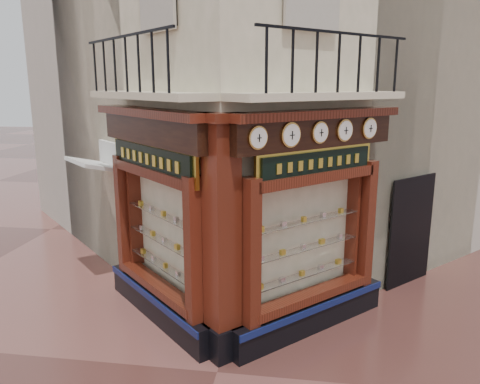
% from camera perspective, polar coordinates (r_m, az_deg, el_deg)
% --- Properties ---
extents(ground, '(80.00, 80.00, 0.00)m').
position_cam_1_polar(ground, '(7.82, -2.81, -21.09)').
color(ground, '#4D2924').
rests_on(ground, ground).
extents(main_building, '(11.31, 11.31, 12.00)m').
position_cam_1_polar(main_building, '(12.68, 2.58, 20.28)').
color(main_building, beige).
rests_on(main_building, ground).
extents(neighbour_left, '(11.31, 11.31, 11.00)m').
position_cam_1_polar(neighbour_left, '(15.49, -6.02, 17.03)').
color(neighbour_left, '#B5AC9E').
rests_on(neighbour_left, ground).
extents(neighbour_right, '(11.31, 11.31, 11.00)m').
position_cam_1_polar(neighbour_right, '(15.08, 13.40, 16.88)').
color(neighbour_right, '#B5AC9E').
rests_on(neighbour_right, ground).
extents(shopfront_left, '(2.86, 2.86, 3.98)m').
position_cam_1_polar(shopfront_left, '(8.71, -10.08, -3.26)').
color(shopfront_left, black).
rests_on(shopfront_left, ground).
extents(shopfront_right, '(2.86, 2.86, 3.98)m').
position_cam_1_polar(shopfront_right, '(8.28, 8.78, -4.06)').
color(shopfront_right, black).
rests_on(shopfront_right, ground).
extents(corner_pilaster, '(0.85, 0.85, 3.98)m').
position_cam_1_polar(corner_pilaster, '(7.39, -2.23, -6.27)').
color(corner_pilaster, black).
rests_on(corner_pilaster, ground).
extents(balcony, '(5.94, 2.97, 1.03)m').
position_cam_1_polar(balcony, '(7.95, -1.05, 11.78)').
color(balcony, beige).
rests_on(balcony, ground).
extents(clock_a, '(0.28, 0.28, 0.35)m').
position_cam_1_polar(clock_a, '(6.89, 2.19, 6.63)').
color(clock_a, gold).
rests_on(clock_a, ground).
extents(clock_b, '(0.31, 0.31, 0.39)m').
position_cam_1_polar(clock_b, '(7.32, 6.21, 6.93)').
color(clock_b, gold).
rests_on(clock_b, ground).
extents(clock_c, '(0.29, 0.29, 0.36)m').
position_cam_1_polar(clock_c, '(7.77, 9.72, 7.16)').
color(clock_c, gold).
rests_on(clock_c, ground).
extents(clock_d, '(0.30, 0.30, 0.38)m').
position_cam_1_polar(clock_d, '(8.21, 12.63, 7.34)').
color(clock_d, gold).
rests_on(clock_d, ground).
extents(clock_e, '(0.30, 0.30, 0.38)m').
position_cam_1_polar(clock_e, '(8.71, 15.48, 7.49)').
color(clock_e, gold).
rests_on(clock_e, ground).
extents(awning, '(1.55, 1.55, 0.27)m').
position_cam_1_polar(awning, '(11.44, -16.58, -10.13)').
color(awning, silver).
rests_on(awning, ground).
extents(signboard_left, '(2.24, 2.24, 0.60)m').
position_cam_1_polar(signboard_left, '(8.43, -10.85, 4.00)').
color(signboard_left, gold).
rests_on(signboard_left, ground).
extents(signboard_right, '(1.93, 1.93, 0.51)m').
position_cam_1_polar(signboard_right, '(7.97, 9.45, 3.55)').
color(signboard_right, gold).
rests_on(signboard_right, ground).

